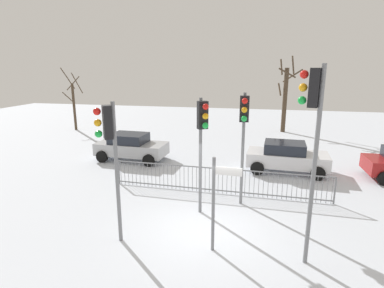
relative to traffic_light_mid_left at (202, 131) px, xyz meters
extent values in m
plane|color=silver|center=(0.32, -1.11, -2.96)|extent=(60.00, 60.00, 0.00)
cylinder|color=slate|center=(-0.08, 0.13, -0.94)|extent=(0.11, 0.11, 4.04)
cube|color=black|center=(0.01, -0.01, 0.53)|extent=(0.39, 0.36, 0.90)
sphere|color=red|center=(0.14, -0.22, 0.83)|extent=(0.20, 0.20, 0.20)
sphere|color=orange|center=(0.14, -0.22, 0.53)|extent=(0.20, 0.20, 0.20)
sphere|color=green|center=(0.14, -0.22, 0.23)|extent=(0.20, 0.20, 0.20)
cylinder|color=slate|center=(-2.03, -2.18, -0.90)|extent=(0.11, 0.11, 4.11)
cube|color=black|center=(-2.17, -2.28, 0.60)|extent=(0.36, 0.39, 0.90)
sphere|color=red|center=(-2.37, -2.42, 0.90)|extent=(0.20, 0.20, 0.20)
sphere|color=orange|center=(-2.37, -2.42, 0.60)|extent=(0.20, 0.20, 0.20)
sphere|color=green|center=(-2.37, -2.42, 0.30)|extent=(0.20, 0.20, 0.20)
cylinder|color=slate|center=(1.28, 1.15, -0.89)|extent=(0.11, 0.11, 4.14)
cube|color=black|center=(1.29, 0.99, 0.63)|extent=(0.33, 0.24, 0.90)
sphere|color=red|center=(1.30, 0.74, 0.93)|extent=(0.20, 0.20, 0.20)
sphere|color=orange|center=(1.30, 0.74, 0.63)|extent=(0.20, 0.20, 0.20)
sphere|color=green|center=(1.30, 0.74, 0.33)|extent=(0.20, 0.20, 0.20)
cylinder|color=slate|center=(3.16, -2.16, -0.42)|extent=(0.11, 0.11, 5.08)
cube|color=black|center=(3.00, -2.11, 1.57)|extent=(0.30, 0.37, 0.90)
sphere|color=red|center=(2.76, -2.04, 1.87)|extent=(0.20, 0.20, 0.20)
sphere|color=orange|center=(2.76, -2.04, 1.57)|extent=(0.20, 0.20, 0.20)
sphere|color=green|center=(2.76, -2.04, 1.27)|extent=(0.20, 0.20, 0.20)
cylinder|color=slate|center=(0.70, -2.10, -1.61)|extent=(0.09, 0.09, 2.71)
cube|color=white|center=(1.09, -2.12, -0.60)|extent=(0.70, 0.07, 0.22)
cube|color=slate|center=(0.32, 1.95, -1.91)|extent=(8.76, 0.30, 0.04)
cube|color=slate|center=(0.32, 1.95, -2.84)|extent=(8.76, 0.30, 0.04)
cylinder|color=slate|center=(-3.97, 2.08, -2.44)|extent=(0.02, 0.02, 1.05)
cylinder|color=slate|center=(-3.79, 2.07, -2.44)|extent=(0.02, 0.02, 1.05)
cylinder|color=slate|center=(-3.61, 2.07, -2.44)|extent=(0.02, 0.02, 1.05)
cylinder|color=slate|center=(-3.43, 2.06, -2.44)|extent=(0.02, 0.02, 1.05)
cylinder|color=slate|center=(-3.25, 2.06, -2.44)|extent=(0.02, 0.02, 1.05)
cylinder|color=slate|center=(-3.08, 2.05, -2.44)|extent=(0.02, 0.02, 1.05)
cylinder|color=slate|center=(-2.90, 2.04, -2.44)|extent=(0.02, 0.02, 1.05)
cylinder|color=slate|center=(-2.72, 2.04, -2.44)|extent=(0.02, 0.02, 1.05)
cylinder|color=slate|center=(-2.54, 2.03, -2.44)|extent=(0.02, 0.02, 1.05)
cylinder|color=slate|center=(-2.36, 2.03, -2.44)|extent=(0.02, 0.02, 1.05)
cylinder|color=slate|center=(-2.18, 2.02, -2.44)|extent=(0.02, 0.02, 1.05)
cylinder|color=slate|center=(-2.00, 2.02, -2.44)|extent=(0.02, 0.02, 1.05)
cylinder|color=slate|center=(-1.82, 2.01, -2.44)|extent=(0.02, 0.02, 1.05)
cylinder|color=slate|center=(-1.65, 2.01, -2.44)|extent=(0.02, 0.02, 1.05)
cylinder|color=slate|center=(-1.47, 2.00, -2.44)|extent=(0.02, 0.02, 1.05)
cylinder|color=slate|center=(-1.29, 2.00, -2.44)|extent=(0.02, 0.02, 1.05)
cylinder|color=slate|center=(-1.11, 1.99, -2.44)|extent=(0.02, 0.02, 1.05)
cylinder|color=slate|center=(-0.93, 1.99, -2.44)|extent=(0.02, 0.02, 1.05)
cylinder|color=slate|center=(-0.75, 1.98, -2.44)|extent=(0.02, 0.02, 1.05)
cylinder|color=slate|center=(-0.57, 1.98, -2.44)|extent=(0.02, 0.02, 1.05)
cylinder|color=slate|center=(-0.39, 1.97, -2.44)|extent=(0.02, 0.02, 1.05)
cylinder|color=slate|center=(-0.22, 1.96, -2.44)|extent=(0.02, 0.02, 1.05)
cylinder|color=slate|center=(-0.04, 1.96, -2.44)|extent=(0.02, 0.02, 1.05)
cylinder|color=slate|center=(0.14, 1.95, -2.44)|extent=(0.02, 0.02, 1.05)
cylinder|color=slate|center=(0.32, 1.95, -2.44)|extent=(0.02, 0.02, 1.05)
cylinder|color=slate|center=(0.50, 1.94, -2.44)|extent=(0.02, 0.02, 1.05)
cylinder|color=slate|center=(0.68, 1.94, -2.44)|extent=(0.02, 0.02, 1.05)
cylinder|color=slate|center=(0.86, 1.93, -2.44)|extent=(0.02, 0.02, 1.05)
cylinder|color=slate|center=(1.03, 1.93, -2.44)|extent=(0.02, 0.02, 1.05)
cylinder|color=slate|center=(1.21, 1.92, -2.44)|extent=(0.02, 0.02, 1.05)
cylinder|color=slate|center=(1.39, 1.92, -2.44)|extent=(0.02, 0.02, 1.05)
cylinder|color=slate|center=(1.57, 1.91, -2.44)|extent=(0.02, 0.02, 1.05)
cylinder|color=slate|center=(1.75, 1.91, -2.44)|extent=(0.02, 0.02, 1.05)
cylinder|color=slate|center=(1.93, 1.90, -2.44)|extent=(0.02, 0.02, 1.05)
cylinder|color=slate|center=(2.11, 1.90, -2.44)|extent=(0.02, 0.02, 1.05)
cylinder|color=slate|center=(2.29, 1.89, -2.44)|extent=(0.02, 0.02, 1.05)
cylinder|color=slate|center=(2.46, 1.88, -2.44)|extent=(0.02, 0.02, 1.05)
cylinder|color=slate|center=(2.64, 1.88, -2.44)|extent=(0.02, 0.02, 1.05)
cylinder|color=slate|center=(2.82, 1.87, -2.44)|extent=(0.02, 0.02, 1.05)
cylinder|color=slate|center=(3.00, 1.87, -2.44)|extent=(0.02, 0.02, 1.05)
cylinder|color=slate|center=(3.18, 1.86, -2.44)|extent=(0.02, 0.02, 1.05)
cylinder|color=slate|center=(3.36, 1.86, -2.44)|extent=(0.02, 0.02, 1.05)
cylinder|color=slate|center=(3.54, 1.85, -2.44)|extent=(0.02, 0.02, 1.05)
cylinder|color=slate|center=(3.72, 1.85, -2.44)|extent=(0.02, 0.02, 1.05)
cylinder|color=slate|center=(3.89, 1.84, -2.44)|extent=(0.02, 0.02, 1.05)
cylinder|color=slate|center=(4.07, 1.84, -2.44)|extent=(0.02, 0.02, 1.05)
cylinder|color=slate|center=(4.25, 1.83, -2.44)|extent=(0.02, 0.02, 1.05)
cylinder|color=slate|center=(4.43, 1.83, -2.44)|extent=(0.02, 0.02, 1.05)
cylinder|color=slate|center=(4.61, 1.82, -2.44)|extent=(0.02, 0.02, 1.05)
cylinder|color=slate|center=(-4.06, 2.08, -2.44)|extent=(0.06, 0.06, 1.05)
cylinder|color=slate|center=(4.70, 1.82, -2.44)|extent=(0.06, 0.06, 1.05)
cube|color=silver|center=(3.26, 5.32, -2.32)|extent=(3.90, 1.93, 0.65)
cube|color=#1E232D|center=(3.11, 5.33, -1.77)|extent=(1.99, 1.61, 0.55)
cylinder|color=black|center=(4.66, 6.09, -2.64)|extent=(0.65, 0.26, 0.64)
cylinder|color=black|center=(4.55, 4.39, -2.64)|extent=(0.65, 0.26, 0.64)
cylinder|color=black|center=(1.96, 6.25, -2.64)|extent=(0.65, 0.26, 0.64)
cylinder|color=black|center=(1.86, 4.55, -2.64)|extent=(0.65, 0.26, 0.64)
cube|color=#B2B5BA|center=(-4.94, 5.61, -2.32)|extent=(3.88, 1.89, 0.65)
cube|color=#1E232D|center=(-5.09, 5.61, -1.77)|extent=(1.97, 1.59, 0.55)
cylinder|color=black|center=(-3.55, 6.39, -2.64)|extent=(0.65, 0.25, 0.64)
cylinder|color=black|center=(-3.64, 4.69, -2.64)|extent=(0.65, 0.25, 0.64)
cylinder|color=black|center=(-6.25, 6.52, -2.64)|extent=(0.65, 0.25, 0.64)
cylinder|color=black|center=(-6.33, 4.82, -2.64)|extent=(0.65, 0.25, 0.64)
cylinder|color=black|center=(7.26, 6.03, -2.64)|extent=(0.64, 0.23, 0.64)
cylinder|color=#473828|center=(-12.81, 12.62, -1.08)|extent=(0.20, 0.20, 3.76)
cylinder|color=#473828|center=(-12.98, 12.10, -0.22)|extent=(1.09, 0.42, 0.71)
cylinder|color=#473828|center=(-12.81, 12.09, 1.20)|extent=(1.11, 0.08, 1.61)
cylinder|color=#473828|center=(-13.02, 13.09, 0.78)|extent=(1.01, 0.49, 1.13)
cylinder|color=#473828|center=(-12.30, 12.52, 0.81)|extent=(0.27, 1.09, 1.66)
cylinder|color=#473828|center=(3.74, 15.37, -0.48)|extent=(0.34, 0.34, 4.96)
cylinder|color=#473828|center=(4.25, 16.01, 1.38)|extent=(1.41, 1.14, 1.07)
cylinder|color=#473828|center=(3.73, 14.75, 1.62)|extent=(1.30, 0.15, 0.77)
cylinder|color=#473828|center=(3.32, 15.32, 2.05)|extent=(0.23, 0.95, 1.19)
cylinder|color=#473828|center=(3.29, 15.29, 0.37)|extent=(0.28, 1.01, 0.94)
cylinder|color=#473828|center=(4.15, 15.24, 2.19)|extent=(0.40, 0.94, 1.34)
camera|label=1|loc=(1.76, -9.78, 2.03)|focal=28.94mm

